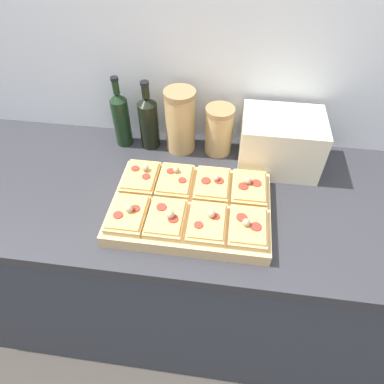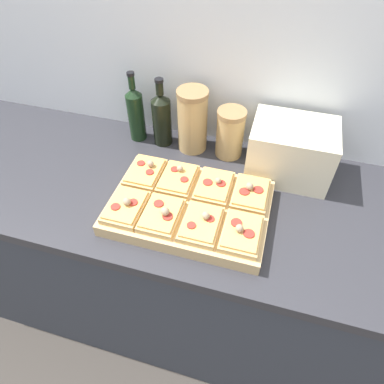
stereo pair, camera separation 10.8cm
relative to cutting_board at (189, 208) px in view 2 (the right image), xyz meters
name	(u,v)px [view 2 (the right image)]	position (x,y,z in m)	size (l,w,h in m)	color
ground_plane	(164,369)	(-0.06, -0.23, -0.92)	(12.00, 12.00, 0.00)	#3D3833
wall_back	(208,47)	(-0.06, 0.44, 0.33)	(6.00, 0.06, 2.50)	silver
kitchen_counter	(182,261)	(-0.06, 0.09, -0.47)	(2.63, 0.67, 0.90)	#333842
cutting_board	(189,208)	(0.00, 0.00, 0.00)	(0.50, 0.34, 0.04)	tan
pizza_slice_back_left	(145,172)	(-0.18, 0.08, 0.04)	(0.11, 0.15, 0.05)	tan
pizza_slice_back_midleft	(179,179)	(-0.06, 0.08, 0.04)	(0.11, 0.15, 0.05)	tan
pizza_slice_back_midright	(214,186)	(0.06, 0.08, 0.04)	(0.11, 0.15, 0.05)	tan
pizza_slice_back_right	(251,193)	(0.18, 0.08, 0.04)	(0.11, 0.15, 0.05)	tan
pizza_slice_front_left	(126,207)	(-0.18, -0.08, 0.04)	(0.11, 0.15, 0.05)	tan
pizza_slice_front_midleft	(163,215)	(-0.06, -0.08, 0.04)	(0.11, 0.15, 0.05)	tan
pizza_slice_front_midright	(201,224)	(0.06, -0.08, 0.04)	(0.11, 0.15, 0.05)	tan
pizza_slice_front_right	(242,233)	(0.18, -0.08, 0.04)	(0.11, 0.15, 0.05)	tan
olive_oil_bottle	(136,113)	(-0.31, 0.33, 0.09)	(0.06, 0.06, 0.28)	black
wine_bottle	(162,118)	(-0.20, 0.33, 0.09)	(0.07, 0.07, 0.27)	black
grain_jar_tall	(192,121)	(-0.08, 0.33, 0.10)	(0.11, 0.11, 0.24)	tan
grain_jar_short	(230,133)	(0.06, 0.33, 0.07)	(0.10, 0.10, 0.19)	tan
toaster_oven	(291,151)	(0.28, 0.28, 0.08)	(0.30, 0.21, 0.20)	beige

